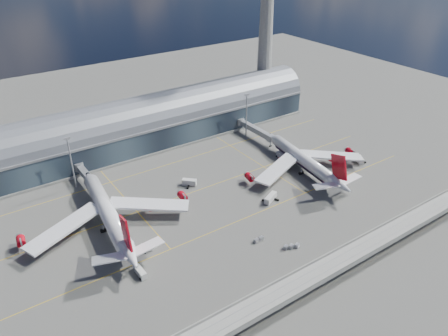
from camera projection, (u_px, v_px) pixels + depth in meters
ground at (231, 207)px, 190.39m from camera, size 500.00×500.00×0.00m
taxi_lines at (204, 186)px, 206.26m from camera, size 200.00×80.12×0.01m
terminal at (149, 124)px, 240.85m from camera, size 200.00×30.00×28.00m
control_tower at (266, 30)px, 266.85m from camera, size 19.00×19.00×103.00m
guideway at (324, 270)px, 148.31m from camera, size 220.00×8.50×7.20m
floodlight_mast_left at (71, 162)px, 198.45m from camera, size 3.00×0.70×25.70m
floodlight_mast_right at (246, 114)px, 247.99m from camera, size 3.00×0.70×25.70m
airliner_left at (108, 214)px, 174.89m from camera, size 69.46×73.04×22.25m
airliner_right at (305, 161)px, 215.92m from camera, size 63.92×66.86×21.24m
jet_bridge_left at (87, 176)px, 203.79m from camera, size 4.40×28.00×7.25m
jet_bridge_right at (254, 129)px, 250.72m from camera, size 4.40×32.00×7.25m
service_truck_0 at (140, 272)px, 152.93m from camera, size 2.46×6.52×2.68m
service_truck_1 at (147, 247)px, 164.87m from camera, size 4.83×3.81×2.55m
service_truck_2 at (271, 198)px, 194.02m from camera, size 8.57×5.63×3.02m
service_truck_3 at (360, 160)px, 225.38m from camera, size 5.39×6.68×3.06m
service_truck_4 at (280, 155)px, 230.35m from camera, size 2.74×4.95×2.77m
service_truck_5 at (189, 182)px, 205.57m from camera, size 6.59×6.50×3.23m
cargo_train_0 at (259, 240)px, 169.67m from camera, size 4.52×1.58×1.52m
cargo_train_1 at (291, 247)px, 166.07m from camera, size 6.67×3.82×1.48m
cargo_train_2 at (337, 182)px, 207.06m from camera, size 10.56×3.16×1.74m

